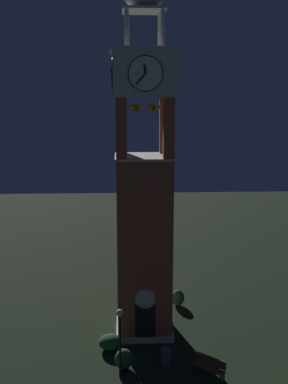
{
  "coord_description": "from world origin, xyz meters",
  "views": [
    {
      "loc": [
        -1.2,
        -26.02,
        13.34
      ],
      "look_at": [
        0.0,
        0.0,
        8.12
      ],
      "focal_mm": 45.78,
      "sensor_mm": 36.0,
      "label": 1
    }
  ],
  "objects_px": {
    "clock_tower": "(144,199)",
    "trash_bin": "(166,357)",
    "park_bench": "(210,367)",
    "lamp_post": "(120,329)"
  },
  "relations": [
    {
      "from": "trash_bin",
      "to": "park_bench",
      "type": "bearing_deg",
      "value": -29.84
    },
    {
      "from": "lamp_post",
      "to": "trash_bin",
      "type": "height_order",
      "value": "lamp_post"
    },
    {
      "from": "clock_tower",
      "to": "trash_bin",
      "type": "distance_m",
      "value": 8.25
    },
    {
      "from": "lamp_post",
      "to": "trash_bin",
      "type": "xyz_separation_m",
      "value": [
        2.29,
        0.86,
        -1.99
      ]
    },
    {
      "from": "clock_tower",
      "to": "lamp_post",
      "type": "xyz_separation_m",
      "value": [
        -1.35,
        -4.52,
        -5.33
      ]
    },
    {
      "from": "trash_bin",
      "to": "clock_tower",
      "type": "bearing_deg",
      "value": 104.4
    },
    {
      "from": "lamp_post",
      "to": "park_bench",
      "type": "bearing_deg",
      "value": -3.92
    },
    {
      "from": "park_bench",
      "to": "trash_bin",
      "type": "xyz_separation_m",
      "value": [
        -2.01,
        1.15,
        -0.08
      ]
    },
    {
      "from": "clock_tower",
      "to": "trash_bin",
      "type": "relative_size",
      "value": 23.82
    },
    {
      "from": "clock_tower",
      "to": "park_bench",
      "type": "relative_size",
      "value": 12.75
    }
  ]
}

